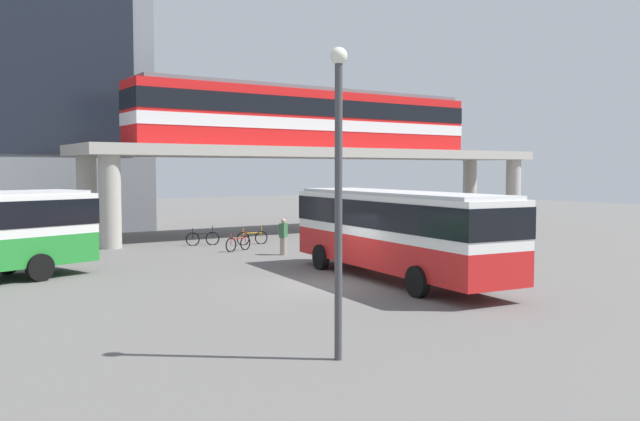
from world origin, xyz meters
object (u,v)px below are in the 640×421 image
at_px(train, 312,118).
at_px(bicycle_black, 203,239).
at_px(bicycle_orange, 252,238).
at_px(pedestrian_walking_across, 283,238).
at_px(bicycle_silver, 341,232).
at_px(bicycle_brown, 450,228).
at_px(bicycle_red, 238,244).
at_px(bus_main, 396,225).
at_px(bicycle_green, 330,235).

xyz_separation_m(train, bicycle_black, (-9.24, -3.60, -6.96)).
xyz_separation_m(bicycle_orange, pedestrian_walking_across, (-0.83, -4.67, 0.45)).
bearing_deg(pedestrian_walking_across, bicycle_silver, 35.92).
height_order(bicycle_black, pedestrian_walking_across, pedestrian_walking_across).
distance_m(bicycle_black, bicycle_orange, 2.61).
bearing_deg(bicycle_silver, bicycle_brown, -13.71).
height_order(bicycle_orange, pedestrian_walking_across, pedestrian_walking_across).
distance_m(train, bicycle_orange, 10.88).
bearing_deg(bicycle_silver, bicycle_black, 174.10).
bearing_deg(bicycle_orange, bicycle_red, -132.10).
distance_m(bus_main, bicycle_orange, 13.22).
bearing_deg(bicycle_black, pedestrian_walking_across, -75.30).
bearing_deg(bicycle_brown, bicycle_black, 170.45).
bearing_deg(bicycle_orange, train, 34.57).
height_order(bus_main, bicycle_black, bus_main).
distance_m(train, bus_main, 20.23).
bearing_deg(bus_main, bicycle_brown, 39.31).
distance_m(train, pedestrian_walking_across, 13.80).
xyz_separation_m(train, bus_main, (-7.94, -17.82, -5.33)).
relative_size(bicycle_black, pedestrian_walking_across, 1.03).
relative_size(bicycle_black, bicycle_brown, 1.03).
distance_m(bus_main, bicycle_red, 11.15).
height_order(bicycle_brown, bicycle_green, same).
xyz_separation_m(bicycle_black, pedestrian_walking_across, (1.52, -5.81, 0.45)).
distance_m(bicycle_silver, bicycle_brown, 7.34).
height_order(bicycle_silver, bicycle_brown, same).
distance_m(bicycle_brown, bicycle_red, 15.02).
distance_m(train, bicycle_brown, 11.22).
bearing_deg(bicycle_red, bicycle_orange, 47.90).
relative_size(bicycle_silver, bicycle_orange, 0.98).
bearing_deg(bicycle_brown, bicycle_silver, 166.29).
bearing_deg(bicycle_orange, pedestrian_walking_across, -100.05).
bearing_deg(bus_main, bicycle_red, 94.29).
distance_m(bus_main, bicycle_black, 14.37).
height_order(bicycle_black, bicycle_silver, same).
relative_size(train, bicycle_brown, 14.05).
xyz_separation_m(bus_main, bicycle_silver, (7.05, 13.36, -1.63)).
relative_size(bus_main, bicycle_orange, 6.29).
height_order(train, bicycle_brown, train).
distance_m(bicycle_green, pedestrian_walking_across, 6.41).
xyz_separation_m(bicycle_green, bicycle_red, (-6.28, -1.10, 0.00)).
relative_size(train, bicycle_black, 13.64).
xyz_separation_m(bicycle_red, pedestrian_walking_across, (1.05, -2.59, 0.45)).
distance_m(bus_main, bicycle_silver, 15.19).
bearing_deg(bicycle_black, train, 21.32).
xyz_separation_m(bicycle_black, bicycle_silver, (8.35, -0.86, 0.00)).
bearing_deg(bicycle_red, train, 37.90).
xyz_separation_m(bicycle_silver, bicycle_orange, (-6.00, -0.28, 0.00)).
height_order(train, bicycle_black, train).
distance_m(bicycle_red, pedestrian_walking_across, 2.83).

